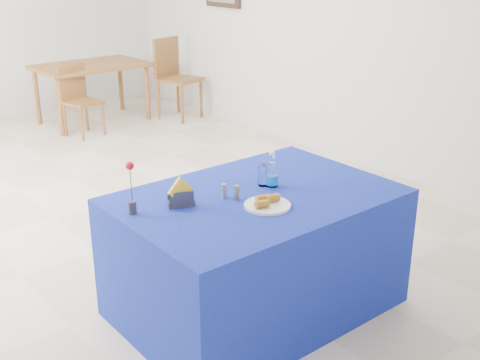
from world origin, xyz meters
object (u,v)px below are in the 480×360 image
object	(u,v)px
water_bottle	(272,175)
chair_bg_right	(173,72)
chair_bg_left	(78,96)
blue_table	(256,253)
oak_table	(91,70)
plate	(267,205)

from	to	relation	value
water_bottle	chair_bg_right	bearing A→B (deg)	64.35
water_bottle	chair_bg_left	bearing A→B (deg)	81.06
blue_table	chair_bg_left	xyz separation A→B (m)	(0.81, 4.23, 0.10)
oak_table	chair_bg_left	distance (m)	0.63
blue_table	chair_bg_left	distance (m)	4.30
plate	oak_table	size ratio (longest dim) A/B	0.19
plate	water_bottle	bearing A→B (deg)	44.07
plate	chair_bg_left	size ratio (longest dim) A/B	0.31
chair_bg_left	chair_bg_right	world-z (taller)	chair_bg_right
plate	chair_bg_right	size ratio (longest dim) A/B	0.25
plate	blue_table	size ratio (longest dim) A/B	0.16
plate	chair_bg_right	xyz separation A→B (m)	(2.23, 4.40, -0.17)
plate	oak_table	xyz separation A→B (m)	(1.28, 4.85, -0.09)
blue_table	chair_bg_right	bearing A→B (deg)	62.89
water_bottle	chair_bg_right	size ratio (longest dim) A/B	0.21
oak_table	chair_bg_left	size ratio (longest dim) A/B	1.62
blue_table	chair_bg_right	xyz separation A→B (m)	(2.16, 4.22, 0.22)
oak_table	water_bottle	bearing A→B (deg)	-102.85
blue_table	chair_bg_left	world-z (taller)	chair_bg_left
blue_table	water_bottle	xyz separation A→B (m)	(0.16, 0.05, 0.45)
plate	oak_table	world-z (taller)	plate
plate	oak_table	bearing A→B (deg)	75.17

